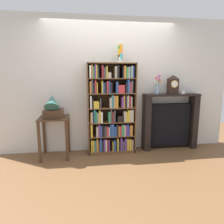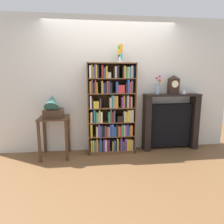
{
  "view_description": "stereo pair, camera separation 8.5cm",
  "coord_description": "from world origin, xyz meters",
  "px_view_note": "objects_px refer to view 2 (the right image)",
  "views": [
    {
      "loc": [
        -0.53,
        -3.62,
        1.51
      ],
      "look_at": [
        0.01,
        0.12,
        0.8
      ],
      "focal_mm": 32.01,
      "sensor_mm": 36.0,
      "label": 1
    },
    {
      "loc": [
        -0.44,
        -3.63,
        1.51
      ],
      "look_at": [
        0.01,
        0.12,
        0.8
      ],
      "focal_mm": 32.01,
      "sensor_mm": 36.0,
      "label": 2
    }
  ],
  "objects_px": {
    "gramophone": "(53,107)",
    "cup_stack": "(120,54)",
    "fireplace_mantel": "(170,122)",
    "flower_vase": "(158,86)",
    "teacup_with_saucer": "(184,92)",
    "mantel_clock": "(174,85)",
    "side_table_left": "(54,127)",
    "bookshelf": "(111,113)"
  },
  "relations": [
    {
      "from": "gramophone",
      "to": "cup_stack",
      "type": "bearing_deg",
      "value": 7.1
    },
    {
      "from": "cup_stack",
      "to": "fireplace_mantel",
      "type": "distance_m",
      "value": 1.7
    },
    {
      "from": "mantel_clock",
      "to": "flower_vase",
      "type": "height_order",
      "value": "flower_vase"
    },
    {
      "from": "side_table_left",
      "to": "fireplace_mantel",
      "type": "xyz_separation_m",
      "value": [
        2.29,
        0.14,
        -0.0
      ]
    },
    {
      "from": "bookshelf",
      "to": "teacup_with_saucer",
      "type": "relative_size",
      "value": 14.13
    },
    {
      "from": "side_table_left",
      "to": "flower_vase",
      "type": "relative_size",
      "value": 2.02
    },
    {
      "from": "side_table_left",
      "to": "bookshelf",
      "type": "bearing_deg",
      "value": 4.56
    },
    {
      "from": "fireplace_mantel",
      "to": "side_table_left",
      "type": "bearing_deg",
      "value": -176.41
    },
    {
      "from": "fireplace_mantel",
      "to": "mantel_clock",
      "type": "xyz_separation_m",
      "value": [
        0.01,
        -0.03,
        0.77
      ]
    },
    {
      "from": "side_table_left",
      "to": "teacup_with_saucer",
      "type": "bearing_deg",
      "value": 2.74
    },
    {
      "from": "mantel_clock",
      "to": "flower_vase",
      "type": "xyz_separation_m",
      "value": [
        -0.32,
        -0.01,
        -0.03
      ]
    },
    {
      "from": "teacup_with_saucer",
      "to": "mantel_clock",
      "type": "bearing_deg",
      "value": -179.31
    },
    {
      "from": "bookshelf",
      "to": "mantel_clock",
      "type": "xyz_separation_m",
      "value": [
        1.23,
        0.03,
        0.53
      ]
    },
    {
      "from": "cup_stack",
      "to": "mantel_clock",
      "type": "distance_m",
      "value": 1.21
    },
    {
      "from": "cup_stack",
      "to": "gramophone",
      "type": "distance_m",
      "value": 1.56
    },
    {
      "from": "bookshelf",
      "to": "teacup_with_saucer",
      "type": "xyz_separation_m",
      "value": [
        1.45,
        0.04,
        0.37
      ]
    },
    {
      "from": "gramophone",
      "to": "mantel_clock",
      "type": "relative_size",
      "value": 1.32
    },
    {
      "from": "cup_stack",
      "to": "mantel_clock",
      "type": "xyz_separation_m",
      "value": [
        1.07,
        0.01,
        -0.57
      ]
    },
    {
      "from": "fireplace_mantel",
      "to": "teacup_with_saucer",
      "type": "xyz_separation_m",
      "value": [
        0.24,
        -0.02,
        0.61
      ]
    },
    {
      "from": "teacup_with_saucer",
      "to": "flower_vase",
      "type": "bearing_deg",
      "value": -178.95
    },
    {
      "from": "side_table_left",
      "to": "gramophone",
      "type": "distance_m",
      "value": 0.39
    },
    {
      "from": "flower_vase",
      "to": "teacup_with_saucer",
      "type": "xyz_separation_m",
      "value": [
        0.54,
        0.01,
        -0.13
      ]
    },
    {
      "from": "mantel_clock",
      "to": "teacup_with_saucer",
      "type": "distance_m",
      "value": 0.27
    },
    {
      "from": "bookshelf",
      "to": "cup_stack",
      "type": "height_order",
      "value": "cup_stack"
    },
    {
      "from": "mantel_clock",
      "to": "teacup_with_saucer",
      "type": "height_order",
      "value": "mantel_clock"
    },
    {
      "from": "flower_vase",
      "to": "side_table_left",
      "type": "bearing_deg",
      "value": -176.8
    },
    {
      "from": "fireplace_mantel",
      "to": "flower_vase",
      "type": "xyz_separation_m",
      "value": [
        -0.31,
        -0.03,
        0.74
      ]
    },
    {
      "from": "gramophone",
      "to": "flower_vase",
      "type": "bearing_deg",
      "value": 4.54
    },
    {
      "from": "side_table_left",
      "to": "mantel_clock",
      "type": "bearing_deg",
      "value": 2.93
    },
    {
      "from": "fireplace_mantel",
      "to": "cup_stack",
      "type": "bearing_deg",
      "value": -178.03
    },
    {
      "from": "bookshelf",
      "to": "gramophone",
      "type": "xyz_separation_m",
      "value": [
        -1.07,
        -0.13,
        0.15
      ]
    },
    {
      "from": "fireplace_mantel",
      "to": "teacup_with_saucer",
      "type": "bearing_deg",
      "value": -5.5
    },
    {
      "from": "side_table_left",
      "to": "mantel_clock",
      "type": "height_order",
      "value": "mantel_clock"
    },
    {
      "from": "teacup_with_saucer",
      "to": "fireplace_mantel",
      "type": "bearing_deg",
      "value": 174.5
    },
    {
      "from": "bookshelf",
      "to": "fireplace_mantel",
      "type": "height_order",
      "value": "bookshelf"
    },
    {
      "from": "cup_stack",
      "to": "gramophone",
      "type": "height_order",
      "value": "cup_stack"
    },
    {
      "from": "side_table_left",
      "to": "fireplace_mantel",
      "type": "relative_size",
      "value": 0.66
    },
    {
      "from": "gramophone",
      "to": "flower_vase",
      "type": "distance_m",
      "value": 2.02
    },
    {
      "from": "bookshelf",
      "to": "flower_vase",
      "type": "distance_m",
      "value": 1.04
    },
    {
      "from": "gramophone",
      "to": "mantel_clock",
      "type": "distance_m",
      "value": 2.34
    },
    {
      "from": "mantel_clock",
      "to": "flower_vase",
      "type": "distance_m",
      "value": 0.32
    },
    {
      "from": "cup_stack",
      "to": "fireplace_mantel",
      "type": "relative_size",
      "value": 0.29
    }
  ]
}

